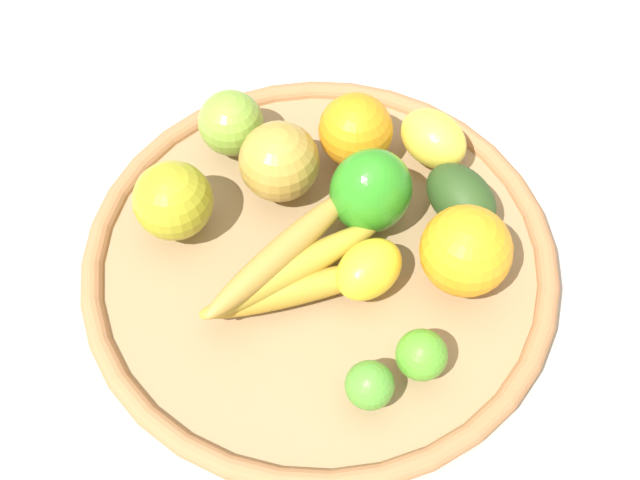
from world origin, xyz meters
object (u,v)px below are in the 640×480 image
(orange_1, at_px, (466,251))
(apple_0, at_px, (231,123))
(lime_0, at_px, (370,385))
(avocado, at_px, (461,197))
(bell_pepper, at_px, (371,191))
(orange_0, at_px, (356,130))
(lemon_1, at_px, (433,139))
(apple_2, at_px, (173,201))
(lime_1, at_px, (421,355))
(apple_1, at_px, (279,162))
(lemon_0, at_px, (369,269))
(banana_bunch, at_px, (292,270))

(orange_1, distance_m, apple_0, 0.26)
(lime_0, bearing_deg, avocado, 50.31)
(bell_pepper, relative_size, orange_0, 1.21)
(bell_pepper, distance_m, lemon_1, 0.10)
(lime_0, bearing_deg, apple_2, 121.55)
(orange_0, bearing_deg, lime_1, -91.48)
(apple_1, bearing_deg, lemon_0, -66.98)
(apple_2, bearing_deg, banana_bunch, -44.83)
(bell_pepper, height_order, lemon_0, bell_pepper)
(orange_1, height_order, banana_bunch, orange_1)
(apple_1, height_order, orange_0, apple_1)
(apple_1, xyz_separation_m, orange_1, (0.14, -0.14, 0.00))
(orange_0, height_order, lemon_0, orange_0)
(avocado, xyz_separation_m, apple_0, (-0.19, 0.13, 0.01))
(apple_2, bearing_deg, lime_0, -58.45)
(bell_pepper, distance_m, avocado, 0.09)
(orange_1, xyz_separation_m, lemon_1, (0.02, 0.14, -0.01))
(orange_1, height_order, lime_0, orange_1)
(bell_pepper, relative_size, banana_bunch, 0.47)
(orange_0, bearing_deg, lime_0, -102.27)
(apple_1, xyz_separation_m, apple_0, (-0.03, 0.06, -0.01))
(apple_2, distance_m, apple_0, 0.11)
(avocado, bearing_deg, apple_2, 168.85)
(banana_bunch, bearing_deg, lemon_1, 34.27)
(apple_2, distance_m, lemon_1, 0.26)
(apple_0, bearing_deg, lime_1, -68.54)
(lemon_0, bearing_deg, lime_1, -76.88)
(bell_pepper, height_order, lime_1, bell_pepper)
(orange_1, xyz_separation_m, apple_0, (-0.17, 0.20, -0.01))
(apple_1, distance_m, banana_bunch, 0.11)
(orange_0, xyz_separation_m, lime_0, (-0.05, -0.25, -0.02))
(bell_pepper, xyz_separation_m, lemon_0, (-0.02, -0.07, -0.02))
(orange_0, relative_size, lime_0, 1.77)
(apple_2, bearing_deg, bell_pepper, -11.80)
(banana_bunch, bearing_deg, lime_0, -72.46)
(lime_0, bearing_deg, lemon_1, 61.07)
(lime_0, bearing_deg, lemon_0, 74.90)
(bell_pepper, height_order, apple_2, bell_pepper)
(orange_1, height_order, avocado, orange_1)
(apple_1, height_order, apple_2, apple_1)
(bell_pepper, distance_m, lemon_0, 0.07)
(orange_1, bearing_deg, apple_2, 154.12)
(avocado, bearing_deg, orange_0, 129.17)
(apple_1, relative_size, lemon_1, 1.07)
(bell_pepper, relative_size, avocado, 1.12)
(orange_0, xyz_separation_m, lemon_1, (0.07, -0.02, -0.01))
(bell_pepper, xyz_separation_m, apple_0, (-0.11, 0.12, -0.01))
(bell_pepper, height_order, avocado, bell_pepper)
(lime_1, height_order, orange_1, orange_1)
(apple_2, xyz_separation_m, apple_0, (0.07, 0.08, -0.00))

